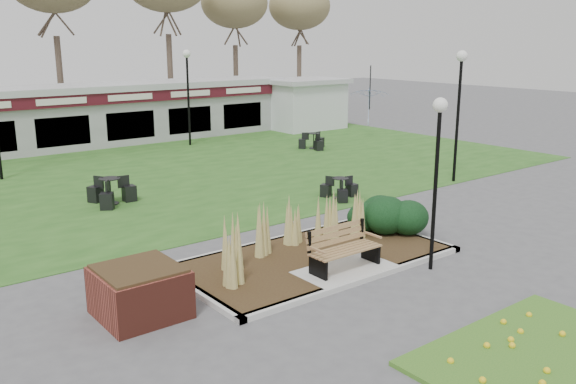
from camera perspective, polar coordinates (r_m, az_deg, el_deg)
ground at (r=13.42m, az=5.79°, el=-7.84°), size 100.00×100.00×0.00m
lawn at (r=23.21m, az=-15.06°, el=1.21°), size 34.00×16.00×0.02m
flower_bed at (r=10.88m, az=23.28°, el=-14.10°), size 4.20×3.00×0.16m
planting_bed at (r=15.04m, az=5.81°, el=-3.91°), size 6.75×3.40×1.27m
park_bench at (r=13.38m, az=5.12°, el=-5.20°), size 1.70×0.66×0.93m
brick_planter at (r=11.73m, az=-13.70°, el=-9.01°), size 1.50×1.50×0.95m
food_pavilion at (r=30.38m, az=-21.21°, el=6.51°), size 24.60×3.40×2.90m
service_hut at (r=35.07m, az=1.54°, el=8.31°), size 4.40×3.40×2.83m
lamp_post_near_right at (r=13.38m, az=13.84°, el=4.17°), size 0.32×0.32×3.82m
lamp_post_mid_right at (r=22.30m, az=15.78°, el=9.41°), size 0.38×0.38×4.63m
lamp_post_far_right at (r=29.62m, az=-9.39°, el=10.64°), size 0.38×0.38×4.52m
bistro_set_a at (r=19.67m, az=-16.26°, el=-0.30°), size 1.38×1.55×0.82m
bistro_set_b at (r=19.63m, az=4.89°, el=0.05°), size 1.14×1.27×0.67m
bistro_set_c at (r=28.57m, az=2.41°, el=4.56°), size 1.34×1.32×0.73m
patio_umbrella at (r=31.49m, az=7.63°, el=7.91°), size 2.17×2.21×2.62m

